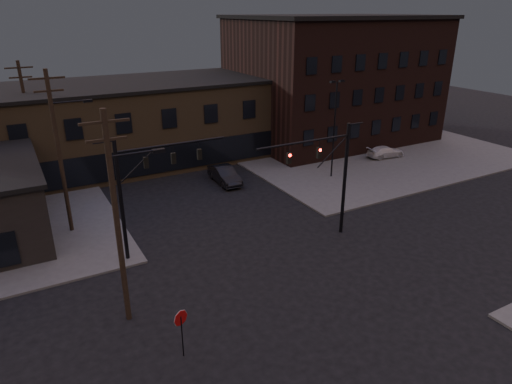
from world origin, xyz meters
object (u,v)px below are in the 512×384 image
(traffic_signal_near, at_px, (332,170))
(traffic_signal_far, at_px, (140,184))
(parked_car_lot_b, at_px, (386,152))
(stop_sign, at_px, (181,323))
(car_crossing, at_px, (225,175))
(parked_car_lot_a, at_px, (300,146))

(traffic_signal_near, distance_m, traffic_signal_far, 12.57)
(traffic_signal_near, height_order, parked_car_lot_b, traffic_signal_near)
(stop_sign, bearing_deg, car_crossing, 59.69)
(traffic_signal_far, xyz_separation_m, parked_car_lot_b, (28.55, 7.99, -4.26))
(traffic_signal_near, distance_m, parked_car_lot_a, 20.07)
(parked_car_lot_a, relative_size, parked_car_lot_b, 1.06)
(parked_car_lot_b, bearing_deg, car_crossing, 91.51)
(traffic_signal_far, distance_m, stop_sign, 10.55)
(stop_sign, relative_size, parked_car_lot_b, 0.60)
(traffic_signal_far, height_order, stop_sign, traffic_signal_far)
(traffic_signal_near, relative_size, stop_sign, 3.23)
(parked_car_lot_a, height_order, parked_car_lot_b, parked_car_lot_a)
(parked_car_lot_b, distance_m, car_crossing, 18.42)
(parked_car_lot_a, distance_m, parked_car_lot_b, 9.16)
(traffic_signal_near, xyz_separation_m, car_crossing, (-1.87, 13.16, -4.16))
(traffic_signal_near, xyz_separation_m, parked_car_lot_b, (16.48, 11.49, -4.18))
(parked_car_lot_a, bearing_deg, stop_sign, 155.52)
(stop_sign, xyz_separation_m, parked_car_lot_a, (22.74, 23.77, -0.94))
(traffic_signal_near, xyz_separation_m, parked_car_lot_a, (9.38, 17.28, -4.03))
(stop_sign, relative_size, car_crossing, 0.53)
(stop_sign, distance_m, parked_car_lot_b, 34.85)
(parked_car_lot_b, bearing_deg, traffic_signal_near, 131.60)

